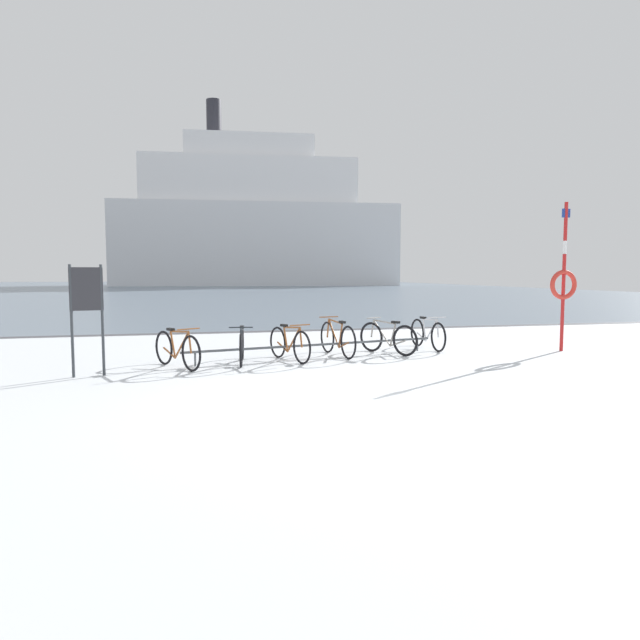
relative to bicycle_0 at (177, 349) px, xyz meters
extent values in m
cube|color=silver|center=(2.42, -4.72, -0.40)|extent=(80.00, 22.00, 0.08)
cube|color=slate|center=(2.42, 61.28, -0.40)|extent=(80.00, 110.00, 0.08)
cube|color=#47474C|center=(2.42, 6.28, -0.38)|extent=(80.00, 0.50, 0.05)
cylinder|color=#4C5156|center=(2.88, 0.66, -0.08)|extent=(5.66, 1.22, 0.05)
cylinder|color=#4C5156|center=(0.33, 0.13, -0.22)|extent=(0.04, 0.04, 0.28)
cylinder|color=#4C5156|center=(5.42, 1.19, -0.22)|extent=(0.04, 0.04, 0.28)
torus|color=black|center=(0.26, -0.46, -0.02)|extent=(0.37, 0.61, 0.68)
torus|color=black|center=(-0.26, 0.47, -0.02)|extent=(0.37, 0.61, 0.68)
cylinder|color=brown|center=(0.09, -0.16, 0.10)|extent=(0.30, 0.50, 0.57)
cylinder|color=brown|center=(-0.08, 0.14, 0.08)|extent=(0.13, 0.19, 0.51)
cylinder|color=brown|center=(0.05, -0.09, 0.35)|extent=(0.37, 0.62, 0.08)
cylinder|color=brown|center=(-0.15, 0.27, -0.10)|extent=(0.26, 0.42, 0.19)
cylinder|color=brown|center=(0.24, -0.43, 0.18)|extent=(0.09, 0.12, 0.40)
cube|color=black|center=(-0.12, 0.21, 0.37)|extent=(0.17, 0.21, 0.05)
cylinder|color=brown|center=(0.22, -0.39, 0.42)|extent=(0.41, 0.25, 0.02)
torus|color=black|center=(1.19, -0.21, -0.03)|extent=(0.13, 0.67, 0.66)
torus|color=black|center=(1.31, 0.80, -0.03)|extent=(0.13, 0.67, 0.66)
cylinder|color=#1E2328|center=(1.23, 0.11, 0.09)|extent=(0.10, 0.54, 0.56)
cylinder|color=#1E2328|center=(1.27, 0.44, 0.07)|extent=(0.06, 0.19, 0.50)
cylinder|color=#1E2328|center=(1.24, 0.19, 0.33)|extent=(0.12, 0.67, 0.08)
cylinder|color=#1E2328|center=(1.29, 0.58, -0.10)|extent=(0.09, 0.45, 0.18)
cylinder|color=#1E2328|center=(1.20, -0.18, 0.16)|extent=(0.05, 0.12, 0.39)
cube|color=black|center=(1.28, 0.52, 0.35)|extent=(0.10, 0.21, 0.05)
cylinder|color=#1E2328|center=(1.20, -0.14, 0.41)|extent=(0.46, 0.08, 0.02)
torus|color=black|center=(2.41, -0.10, -0.03)|extent=(0.26, 0.65, 0.67)
torus|color=black|center=(2.07, 0.85, -0.03)|extent=(0.26, 0.65, 0.67)
cylinder|color=brown|center=(2.30, 0.21, 0.09)|extent=(0.21, 0.51, 0.57)
cylinder|color=brown|center=(2.19, 0.52, 0.07)|extent=(0.10, 0.19, 0.51)
cylinder|color=brown|center=(2.27, 0.28, 0.34)|extent=(0.25, 0.63, 0.08)
cylinder|color=brown|center=(2.14, 0.65, -0.10)|extent=(0.18, 0.43, 0.18)
cylinder|color=brown|center=(2.39, -0.06, 0.17)|extent=(0.07, 0.12, 0.40)
cube|color=black|center=(2.16, 0.59, 0.36)|extent=(0.14, 0.22, 0.05)
cylinder|color=brown|center=(2.38, -0.02, 0.42)|extent=(0.44, 0.18, 0.02)
torus|color=black|center=(3.29, 1.35, 0.00)|extent=(0.17, 0.71, 0.71)
torus|color=black|center=(3.48, 0.30, 0.00)|extent=(0.17, 0.71, 0.71)
cylinder|color=brown|center=(3.35, 1.01, 0.12)|extent=(0.13, 0.56, 0.60)
cylinder|color=brown|center=(3.41, 0.67, 0.10)|extent=(0.07, 0.20, 0.54)
cylinder|color=brown|center=(3.36, 0.93, 0.39)|extent=(0.16, 0.69, 0.09)
cylinder|color=brown|center=(3.44, 0.52, -0.08)|extent=(0.12, 0.47, 0.19)
cylinder|color=brown|center=(3.30, 1.31, 0.20)|extent=(0.06, 0.12, 0.43)
cube|color=black|center=(3.43, 0.59, 0.40)|extent=(0.11, 0.21, 0.05)
cylinder|color=brown|center=(3.30, 1.27, 0.46)|extent=(0.46, 0.10, 0.02)
torus|color=black|center=(4.32, 1.30, -0.02)|extent=(0.38, 0.62, 0.69)
torus|color=black|center=(4.81, 0.43, -0.02)|extent=(0.38, 0.62, 0.69)
cylinder|color=gray|center=(4.48, 1.02, 0.10)|extent=(0.29, 0.47, 0.57)
cylinder|color=gray|center=(4.64, 0.74, 0.08)|extent=(0.12, 0.18, 0.51)
cylinder|color=gray|center=(4.51, 0.95, 0.35)|extent=(0.35, 0.58, 0.08)
cylinder|color=gray|center=(4.70, 0.62, -0.10)|extent=(0.24, 0.39, 0.19)
cylinder|color=gray|center=(4.34, 1.26, 0.18)|extent=(0.09, 0.11, 0.40)
cube|color=black|center=(4.67, 0.67, 0.37)|extent=(0.17, 0.21, 0.05)
cylinder|color=gray|center=(4.36, 1.23, 0.43)|extent=(0.41, 0.25, 0.02)
torus|color=black|center=(5.79, 0.86, -0.02)|extent=(0.09, 0.69, 0.69)
torus|color=black|center=(5.73, 1.92, -0.02)|extent=(0.09, 0.69, 0.69)
cylinder|color=silver|center=(5.77, 1.21, 0.11)|extent=(0.07, 0.56, 0.58)
cylinder|color=silver|center=(5.75, 1.55, 0.08)|extent=(0.05, 0.20, 0.52)
cylinder|color=silver|center=(5.76, 1.29, 0.36)|extent=(0.08, 0.69, 0.08)
cylinder|color=silver|center=(5.74, 1.70, -0.09)|extent=(0.06, 0.46, 0.19)
cylinder|color=silver|center=(5.79, 0.90, 0.18)|extent=(0.04, 0.12, 0.41)
cube|color=black|center=(5.74, 1.63, 0.38)|extent=(0.09, 0.20, 0.05)
cylinder|color=silver|center=(5.79, 0.94, 0.43)|extent=(0.46, 0.05, 0.02)
cylinder|color=#33383D|center=(-1.74, -0.57, 0.62)|extent=(0.05, 0.05, 1.96)
cylinder|color=#33383D|center=(-1.25, -0.49, 0.62)|extent=(0.05, 0.05, 1.96)
cube|color=#2D2D33|center=(-1.50, -0.53, 1.17)|extent=(0.55, 0.13, 0.75)
cylinder|color=red|center=(8.67, 0.39, 1.35)|extent=(0.08, 0.08, 3.43)
cylinder|color=white|center=(8.67, 0.39, 2.04)|extent=(0.09, 0.09, 0.30)
torus|color=red|center=(8.67, 0.39, 1.18)|extent=(0.69, 0.11, 0.69)
cube|color=navy|center=(8.67, 0.39, 2.82)|extent=(0.20, 0.03, 0.20)
cube|color=silver|center=(10.40, 73.45, 5.56)|extent=(41.84, 15.64, 11.84)
cube|color=white|center=(9.38, 73.55, 14.73)|extent=(31.49, 12.93, 6.51)
cube|color=white|center=(9.38, 73.55, 19.65)|extent=(19.10, 10.02, 3.32)
cylinder|color=#26262D|center=(4.29, 74.01, 23.97)|extent=(2.16, 2.16, 5.33)
camera|label=1|loc=(0.24, -10.87, 1.45)|focal=31.31mm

